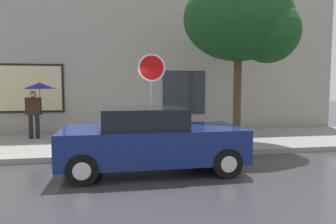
% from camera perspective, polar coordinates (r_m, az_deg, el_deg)
% --- Properties ---
extents(ground_plane, '(60.00, 60.00, 0.00)m').
position_cam_1_polar(ground_plane, '(7.25, -12.51, -10.91)').
color(ground_plane, '#333338').
extents(sidewalk, '(20.00, 4.00, 0.15)m').
position_cam_1_polar(sidewalk, '(10.16, -11.81, -5.93)').
color(sidewalk, gray).
rests_on(sidewalk, ground).
extents(building_facade, '(20.00, 0.67, 7.00)m').
position_cam_1_polar(building_facade, '(12.57, -11.86, 11.70)').
color(building_facade, '#9E998E').
rests_on(building_facade, ground).
extents(parked_car, '(4.10, 1.93, 1.47)m').
position_cam_1_polar(parked_car, '(7.03, -3.24, -5.23)').
color(parked_car, navy).
rests_on(parked_car, ground).
extents(fire_hydrant, '(0.30, 0.44, 0.71)m').
position_cam_1_polar(fire_hydrant, '(9.17, -13.94, -4.47)').
color(fire_hydrant, white).
rests_on(fire_hydrant, sidewalk).
extents(pedestrian_with_umbrella, '(1.06, 1.06, 1.94)m').
position_cam_1_polar(pedestrian_with_umbrella, '(11.31, -23.37, 3.24)').
color(pedestrian_with_umbrella, black).
rests_on(pedestrian_with_umbrella, sidewalk).
extents(street_tree, '(3.54, 3.01, 5.27)m').
position_cam_1_polar(street_tree, '(10.26, 14.24, 16.13)').
color(street_tree, '#4C3823').
rests_on(street_tree, sidewalk).
extents(stop_sign, '(0.76, 0.10, 2.70)m').
position_cam_1_polar(stop_sign, '(8.39, -3.09, 5.53)').
color(stop_sign, gray).
rests_on(stop_sign, sidewalk).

